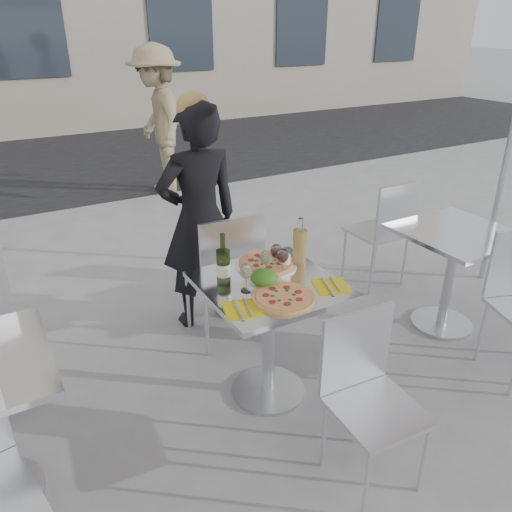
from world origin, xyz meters
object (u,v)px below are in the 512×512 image
sugar_shaker (285,260)px  napkin_right (331,286)px  chair_near (367,386)px  side_table_right (453,259)px  pizza_near (283,297)px  napkin_left (242,309)px  pizza_far (266,263)px  pedestrian_b (158,121)px  wineglass_white_a (246,272)px  chair_far (226,269)px  woman_diner (199,219)px  main_table (269,316)px  wine_bottle (223,265)px  carafe (300,246)px  salad_plate (264,279)px  wineglass_red_b (276,252)px  wineglass_white_b (266,258)px  wineglass_red_a (283,256)px  side_chair_rfar (386,226)px

sugar_shaker → napkin_right: size_ratio=0.47×
chair_near → side_table_right: bearing=30.2°
pizza_near → napkin_left: size_ratio=1.48×
pizza_near → pizza_far: 0.40m
napkin_left → napkin_right: (0.53, -0.03, 0.00)m
pedestrian_b → wineglass_white_a: size_ratio=11.59×
pedestrian_b → pizza_near: pedestrian_b is taller
chair_far → woman_diner: woman_diner is taller
chair_far → chair_near: size_ratio=1.13×
main_table → napkin_right: 0.39m
pedestrian_b → pizza_far: size_ratio=5.10×
wine_bottle → napkin_left: 0.30m
side_table_right → carafe: 1.28m
carafe → sugar_shaker: 0.12m
main_table → salad_plate: bearing=-176.8°
pizza_near → wineglass_red_b: wineglass_red_b is taller
side_table_right → wineglass_red_b: bearing=175.0°
main_table → chair_near: 0.71m
woman_diner → side_table_right: bearing=148.3°
napkin_left → pizza_near: bearing=9.8°
pizza_near → carafe: 0.43m
woman_diner → napkin_left: woman_diner is taller
pizza_near → pizza_far: bearing=72.0°
woman_diner → sugar_shaker: woman_diner is taller
wine_bottle → chair_near: bearing=-67.7°
woman_diner → wineglass_white_a: 0.98m
side_table_right → wineglass_red_b: (-1.38, 0.12, 0.32)m
side_table_right → wine_bottle: bearing=176.4°
wineglass_white_a → wineglass_white_b: bearing=28.5°
pizza_far → wineglass_red_a: (0.02, -0.14, 0.09)m
chair_near → wineglass_white_b: wineglass_white_b is taller
salad_plate → wineglass_red_a: wineglass_red_a is taller
salad_plate → wine_bottle: wine_bottle is taller
chair_near → chair_far: bearing=97.0°
wine_bottle → sugar_shaker: 0.40m
chair_far → wine_bottle: wine_bottle is taller
chair_near → wineglass_red_b: wineglass_red_b is taller
woman_diner → wineglass_red_a: 0.90m
salad_plate → wineglass_white_b: (0.06, 0.08, 0.07)m
woman_diner → sugar_shaker: size_ratio=15.00×
side_table_right → side_chair_rfar: bearing=88.1°
chair_far → wineglass_white_b: bearing=93.1°
main_table → carafe: 0.43m
sugar_shaker → wineglass_white_a: 0.35m
carafe → napkin_left: bearing=-152.3°
pizza_near → napkin_left: bearing=176.2°
carafe → wineglass_red_b: size_ratio=1.84×
wineglass_red_b → chair_far: bearing=100.5°
pizza_far → salad_plate: salad_plate is taller
sugar_shaker → wineglass_white_a: wineglass_white_a is taller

